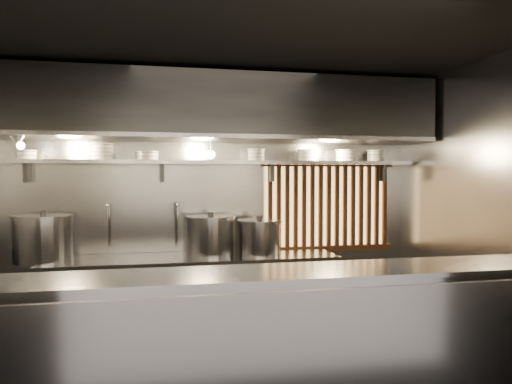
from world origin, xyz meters
name	(u,v)px	position (x,y,z in m)	size (l,w,h in m)	color
floor	(241,384)	(0.00, 0.00, 0.00)	(4.50, 4.50, 0.00)	black
ceiling	(241,45)	(0.00, 0.00, 2.80)	(4.50, 4.50, 0.00)	black
wall_back	(217,206)	(0.00, 1.50, 1.40)	(4.50, 4.50, 0.00)	gray
wall_right	(482,212)	(2.25, 0.00, 1.40)	(3.00, 3.00, 0.00)	gray
serving_counter	(268,359)	(0.00, -0.96, 0.57)	(4.50, 0.56, 1.13)	#9A9A9F
cooking_bench	(193,299)	(-0.30, 1.13, 0.45)	(3.00, 0.70, 0.90)	#9A9A9F
bowl_shelf	(219,162)	(0.00, 1.32, 1.88)	(4.40, 0.34, 0.04)	#9A9A9F
exhaust_hood	(221,109)	(0.00, 1.10, 2.42)	(4.40, 0.81, 0.65)	#2D2D30
wood_screen	(328,206)	(1.30, 1.45, 1.38)	(1.56, 0.09, 1.04)	#E9B768
faucet_left	(109,217)	(-1.15, 1.37, 1.31)	(0.04, 0.30, 0.50)	silver
faucet_right	(177,216)	(-0.45, 1.37, 1.31)	(0.04, 0.30, 0.50)	silver
heat_lamp	(18,139)	(-1.90, 0.85, 2.07)	(0.25, 0.35, 0.20)	#9A9A9F
pendant_bulb	(211,154)	(-0.10, 1.20, 1.96)	(0.09, 0.09, 0.19)	#2D2D30
stock_pot_left	(43,238)	(-1.75, 1.13, 1.13)	(0.65, 0.65, 0.50)	#9A9A9F
stock_pot_mid	(211,235)	(-0.11, 1.17, 1.11)	(0.68, 0.68, 0.45)	#9A9A9F
stock_pot_right	(259,237)	(0.40, 1.09, 1.09)	(0.62, 0.62, 0.41)	#9A9A9F
bowl_stack_0	(27,155)	(-1.93, 1.32, 1.95)	(0.20, 0.20, 0.09)	silver
bowl_stack_1	(102,152)	(-1.21, 1.32, 1.98)	(0.25, 0.25, 0.17)	silver
bowl_stack_2	(147,156)	(-0.75, 1.32, 1.95)	(0.24, 0.24, 0.09)	silver
bowl_stack_3	(256,155)	(0.41, 1.32, 1.97)	(0.20, 0.20, 0.13)	silver
bowl_stack_4	(306,155)	(0.99, 1.32, 1.97)	(0.21, 0.21, 0.13)	silver
bowl_stack_5	(345,156)	(1.45, 1.32, 1.97)	(0.22, 0.22, 0.13)	silver
bowl_stack_6	(375,156)	(1.83, 1.32, 1.97)	(0.20, 0.20, 0.13)	silver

